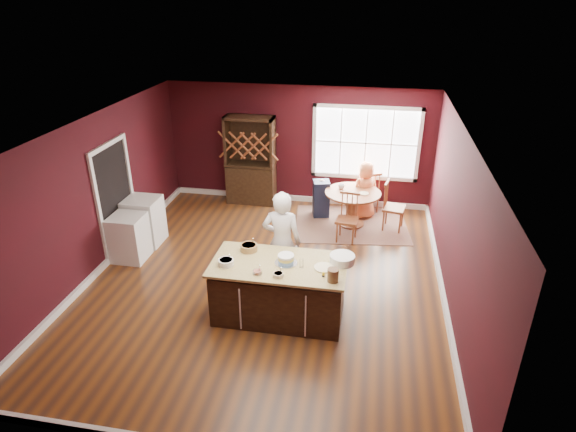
# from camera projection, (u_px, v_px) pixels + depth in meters

# --- Properties ---
(room_shell) EXTENTS (7.00, 7.00, 7.00)m
(room_shell) POSITION_uv_depth(u_px,v_px,m) (264.00, 210.00, 7.79)
(room_shell) COLOR brown
(room_shell) RESTS_ON ground
(window) EXTENTS (2.36, 0.10, 1.66)m
(window) POSITION_uv_depth(u_px,v_px,m) (366.00, 143.00, 10.56)
(window) COLOR white
(window) RESTS_ON room_shell
(doorway) EXTENTS (0.08, 1.26, 2.13)m
(doorway) POSITION_uv_depth(u_px,v_px,m) (116.00, 200.00, 8.94)
(doorway) COLOR white
(doorway) RESTS_ON room_shell
(kitchen_island) EXTENTS (2.01, 1.05, 0.92)m
(kitchen_island) POSITION_uv_depth(u_px,v_px,m) (279.00, 291.00, 7.31)
(kitchen_island) COLOR black
(kitchen_island) RESTS_ON ground
(dining_table) EXTENTS (1.16, 1.16, 0.75)m
(dining_table) POSITION_uv_depth(u_px,v_px,m) (352.00, 202.00, 10.08)
(dining_table) COLOR brown
(dining_table) RESTS_ON ground
(baker) EXTENTS (0.65, 0.43, 1.76)m
(baker) POSITION_uv_depth(u_px,v_px,m) (282.00, 242.00, 7.77)
(baker) COLOR silver
(baker) RESTS_ON ground
(layer_cake) EXTENTS (0.34, 0.34, 0.14)m
(layer_cake) POSITION_uv_depth(u_px,v_px,m) (286.00, 259.00, 7.08)
(layer_cake) COLOR white
(layer_cake) RESTS_ON kitchen_island
(bowl_blue) EXTENTS (0.23, 0.23, 0.09)m
(bowl_blue) POSITION_uv_depth(u_px,v_px,m) (226.00, 262.00, 7.05)
(bowl_blue) COLOR silver
(bowl_blue) RESTS_ON kitchen_island
(bowl_yellow) EXTENTS (0.26, 0.26, 0.10)m
(bowl_yellow) POSITION_uv_depth(u_px,v_px,m) (249.00, 247.00, 7.44)
(bowl_yellow) COLOR olive
(bowl_yellow) RESTS_ON kitchen_island
(bowl_pink) EXTENTS (0.14, 0.14, 0.05)m
(bowl_pink) POSITION_uv_depth(u_px,v_px,m) (257.00, 272.00, 6.84)
(bowl_pink) COLOR white
(bowl_pink) RESTS_ON kitchen_island
(bowl_olive) EXTENTS (0.15, 0.15, 0.06)m
(bowl_olive) POSITION_uv_depth(u_px,v_px,m) (278.00, 275.00, 6.78)
(bowl_olive) COLOR beige
(bowl_olive) RESTS_ON kitchen_island
(drinking_glass) EXTENTS (0.07, 0.07, 0.13)m
(drinking_glass) POSITION_uv_depth(u_px,v_px,m) (301.00, 263.00, 6.98)
(drinking_glass) COLOR white
(drinking_glass) RESTS_ON kitchen_island
(dinner_plate) EXTENTS (0.28, 0.28, 0.02)m
(dinner_plate) POSITION_uv_depth(u_px,v_px,m) (324.00, 268.00, 6.98)
(dinner_plate) COLOR #FEDEAC
(dinner_plate) RESTS_ON kitchen_island
(white_tub) EXTENTS (0.37, 0.37, 0.13)m
(white_tub) POSITION_uv_depth(u_px,v_px,m) (342.00, 259.00, 7.10)
(white_tub) COLOR silver
(white_tub) RESTS_ON kitchen_island
(stoneware_crock) EXTENTS (0.16, 0.16, 0.19)m
(stoneware_crock) POSITION_uv_depth(u_px,v_px,m) (333.00, 275.00, 6.64)
(stoneware_crock) COLOR brown
(stoneware_crock) RESTS_ON kitchen_island
(toy_figurine) EXTENTS (0.05, 0.05, 0.08)m
(toy_figurine) POSITION_uv_depth(u_px,v_px,m) (323.00, 274.00, 6.77)
(toy_figurine) COLOR yellow
(toy_figurine) RESTS_ON kitchen_island
(rug) EXTENTS (2.55, 2.09, 0.01)m
(rug) POSITION_uv_depth(u_px,v_px,m) (351.00, 224.00, 10.31)
(rug) COLOR brown
(rug) RESTS_ON ground
(chair_east) EXTENTS (0.50, 0.51, 1.06)m
(chair_east) POSITION_uv_depth(u_px,v_px,m) (394.00, 206.00, 9.90)
(chair_east) COLOR brown
(chair_east) RESTS_ON ground
(chair_south) EXTENTS (0.46, 0.45, 0.99)m
(chair_south) POSITION_uv_depth(u_px,v_px,m) (347.00, 218.00, 9.45)
(chair_south) COLOR brown
(chair_south) RESTS_ON ground
(chair_north) EXTENTS (0.53, 0.52, 0.97)m
(chair_north) POSITION_uv_depth(u_px,v_px,m) (369.00, 191.00, 10.72)
(chair_north) COLOR brown
(chair_north) RESTS_ON ground
(seated_woman) EXTENTS (0.74, 0.67, 1.27)m
(seated_woman) POSITION_uv_depth(u_px,v_px,m) (365.00, 190.00, 10.38)
(seated_woman) COLOR #F4854D
(seated_woman) RESTS_ON ground
(high_chair) EXTENTS (0.42, 0.42, 0.85)m
(high_chair) POSITION_uv_depth(u_px,v_px,m) (321.00, 198.00, 10.53)
(high_chair) COLOR black
(high_chair) RESTS_ON ground
(toddler) EXTENTS (0.18, 0.14, 0.26)m
(toddler) POSITION_uv_depth(u_px,v_px,m) (319.00, 181.00, 10.39)
(toddler) COLOR #8CA5BF
(toddler) RESTS_ON high_chair
(table_plate) EXTENTS (0.20, 0.20, 0.02)m
(table_plate) POSITION_uv_depth(u_px,v_px,m) (364.00, 193.00, 9.90)
(table_plate) COLOR beige
(table_plate) RESTS_ON dining_table
(table_cup) EXTENTS (0.16, 0.16, 0.10)m
(table_cup) POSITION_uv_depth(u_px,v_px,m) (341.00, 186.00, 10.13)
(table_cup) COLOR white
(table_cup) RESTS_ON dining_table
(hutch) EXTENTS (1.11, 0.46, 2.04)m
(hutch) POSITION_uv_depth(u_px,v_px,m) (251.00, 161.00, 10.95)
(hutch) COLOR #381E11
(hutch) RESTS_ON ground
(washer) EXTENTS (0.60, 0.58, 0.87)m
(washer) POSITION_uv_depth(u_px,v_px,m) (129.00, 238.00, 8.86)
(washer) COLOR white
(washer) RESTS_ON ground
(dryer) EXTENTS (0.64, 0.62, 0.93)m
(dryer) POSITION_uv_depth(u_px,v_px,m) (144.00, 221.00, 9.41)
(dryer) COLOR white
(dryer) RESTS_ON ground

